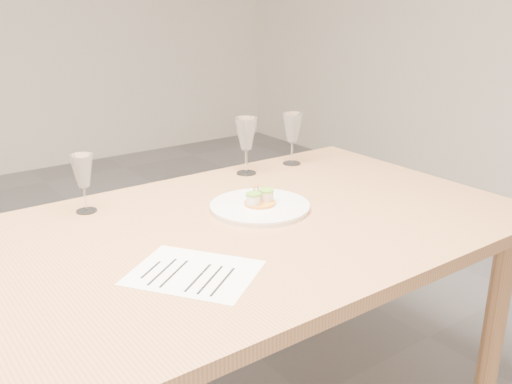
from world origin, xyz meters
TOP-DOWN VIEW (x-y plane):
  - dining_table at (0.00, 0.00)m, footprint 2.40×1.00m
  - dinner_plate at (0.49, 0.07)m, footprint 0.31×0.31m
  - recipe_sheet at (0.11, -0.18)m, footprint 0.35×0.37m
  - wine_glass_0 at (0.05, 0.36)m, footprint 0.07×0.07m
  - wine_glass_1 at (0.67, 0.39)m, footprint 0.08×0.08m
  - wine_glass_2 at (0.88, 0.39)m, footprint 0.08×0.08m

SIDE VIEW (x-z plane):
  - dining_table at x=0.00m, z-range 0.31..1.06m
  - recipe_sheet at x=0.11m, z-range 0.75..0.75m
  - dinner_plate at x=0.49m, z-range 0.72..0.80m
  - wine_glass_0 at x=0.05m, z-range 0.79..0.96m
  - wine_glass_2 at x=0.88m, z-range 0.79..0.99m
  - wine_glass_1 at x=0.67m, z-range 0.79..1.00m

